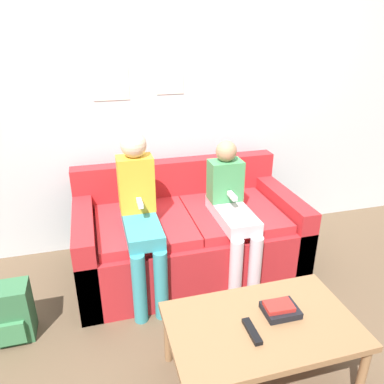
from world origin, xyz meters
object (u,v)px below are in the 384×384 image
Objects in this scene: couch at (188,236)px; backpack at (10,313)px; person_left at (140,211)px; person_right at (232,209)px; tv_remote at (252,331)px; coffee_table at (262,329)px.

backpack is at bearing -160.28° from couch.
person_left is 3.13× the size of backpack.
person_left is at bearing 178.21° from person_right.
backpack is (-1.50, -0.22, -0.40)m from person_right.
person_left is 1.10× the size of person_right.
person_right is 6.12× the size of tv_remote.
person_right is at bearing 75.10° from tv_remote.
person_right reaches higher than backpack.
coffee_table is 5.68× the size of tv_remote.
coffee_table is at bearing 31.91° from tv_remote.
person_right is (0.65, -0.02, -0.06)m from person_left.
couch reaches higher than backpack.
coffee_table is (0.10, -1.13, 0.07)m from couch.
couch reaches higher than tv_remote.
person_left is (-0.38, -0.20, 0.36)m from couch.
person_right reaches higher than coffee_table.
couch is 1.18m from tv_remote.
tv_remote is at bearing -30.47° from backpack.
coffee_table is 1.50m from backpack.
person_left is 0.66m from person_right.
coffee_table is at bearing -85.02° from couch.
person_left reaches higher than coffee_table.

